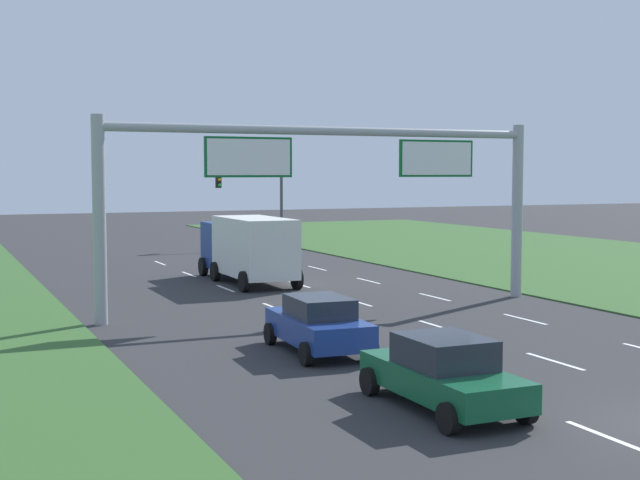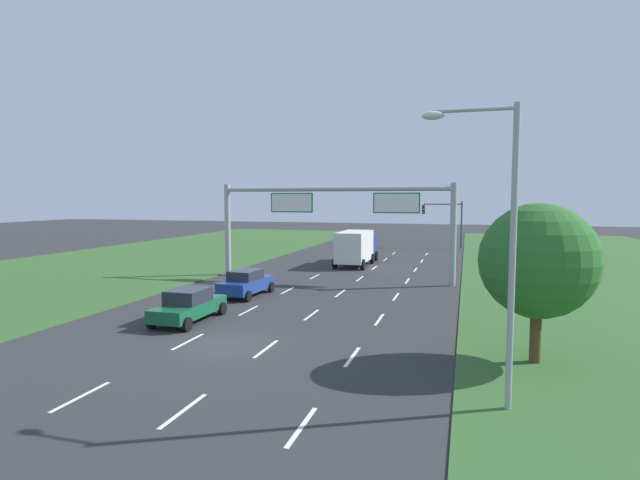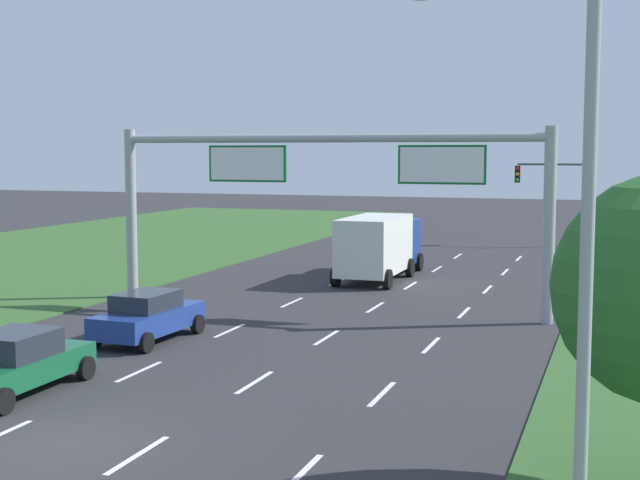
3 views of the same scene
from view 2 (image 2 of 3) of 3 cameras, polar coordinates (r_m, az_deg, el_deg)
name	(u,v)px [view 2 (image 2 of 3)]	position (r m, az deg, el deg)	size (l,w,h in m)	color
ground_plane	(226,345)	(21.02, -10.68, -11.72)	(200.00, 200.00, 0.00)	#2D2D30
grass_verge_left	(25,281)	(41.59, -30.63, -4.06)	(24.00, 120.00, 0.06)	#335B28
lane_dashes_inner_left	(270,300)	(29.68, -5.75, -6.79)	(0.14, 56.40, 0.01)	white
lane_dashes_inner_right	(327,303)	(28.56, 0.82, -7.22)	(0.14, 56.40, 0.01)	white
lane_dashes_slip	(389,307)	(27.85, 7.84, -7.58)	(0.14, 56.40, 0.01)	white
car_near_red	(246,283)	(30.88, -8.44, -4.84)	(2.28, 4.33, 1.60)	navy
car_lead_silver	(189,305)	(25.13, -14.78, -7.21)	(2.05, 4.47, 1.58)	#145633
box_truck	(357,246)	(44.76, 4.22, -0.72)	(2.73, 7.70, 3.05)	navy
sign_gantry	(335,213)	(35.92, 1.72, 3.12)	(17.24, 0.44, 7.00)	#9EA0A5
traffic_light_mast	(445,216)	(61.93, 14.09, 2.72)	(4.76, 0.49, 5.60)	#47494F
street_lamp	(499,230)	(14.53, 19.73, 1.09)	(2.61, 0.32, 8.50)	#9EA0A5
roadside_tree_near	(538,261)	(19.30, 23.66, -2.21)	(4.10, 4.10, 5.79)	#513823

